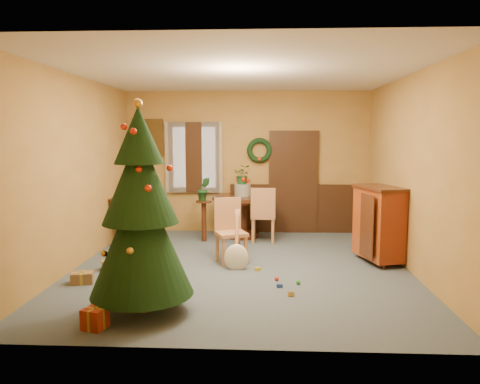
# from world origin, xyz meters

# --- Properties ---
(room_envelope) EXTENTS (5.50, 5.50, 5.50)m
(room_envelope) POSITION_xyz_m (0.21, 2.70, 1.12)
(room_envelope) COLOR #323E49
(room_envelope) RESTS_ON ground
(dining_table) EXTENTS (1.19, 1.19, 0.82)m
(dining_table) POSITION_xyz_m (-0.07, 2.17, 0.57)
(dining_table) COLOR black
(dining_table) RESTS_ON floor
(urn) EXTENTS (0.32, 0.32, 0.23)m
(urn) POSITION_xyz_m (-0.07, 2.17, 0.94)
(urn) COLOR slate
(urn) RESTS_ON dining_table
(centerpiece_plant) EXTENTS (0.34, 0.30, 0.38)m
(centerpiece_plant) POSITION_xyz_m (-0.07, 2.17, 1.24)
(centerpiece_plant) COLOR #1E4C23
(centerpiece_plant) RESTS_ON urn
(chair_near) EXTENTS (0.57, 0.57, 1.02)m
(chair_near) POSITION_xyz_m (-0.19, 0.33, 0.54)
(chair_near) COLOR #A56B42
(chair_near) RESTS_ON floor
(chair_far) EXTENTS (0.47, 0.47, 1.04)m
(chair_far) POSITION_xyz_m (0.33, 1.72, 0.56)
(chair_far) COLOR #A56B42
(chair_far) RESTS_ON floor
(guitar) EXTENTS (0.49, 0.63, 0.85)m
(guitar) POSITION_xyz_m (-0.06, -0.09, 0.43)
(guitar) COLOR beige
(guitar) RESTS_ON floor
(plant_stand) EXTENTS (0.30, 0.30, 0.78)m
(plant_stand) POSITION_xyz_m (-0.79, 1.78, 0.48)
(plant_stand) COLOR black
(plant_stand) RESTS_ON floor
(stand_plant) EXTENTS (0.29, 0.26, 0.45)m
(stand_plant) POSITION_xyz_m (-0.79, 1.78, 1.00)
(stand_plant) COLOR #19471E
(stand_plant) RESTS_ON plant_stand
(christmas_tree) EXTENTS (1.16, 1.16, 2.39)m
(christmas_tree) POSITION_xyz_m (-1.03, -1.85, 1.13)
(christmas_tree) COLOR #382111
(christmas_tree) RESTS_ON floor
(writing_desk) EXTENTS (1.06, 0.82, 0.84)m
(writing_desk) POSITION_xyz_m (-2.11, 1.48, 0.63)
(writing_desk) COLOR black
(writing_desk) RESTS_ON floor
(sideboard) EXTENTS (0.74, 1.04, 1.21)m
(sideboard) POSITION_xyz_m (2.15, 0.43, 0.65)
(sideboard) COLOR #531109
(sideboard) RESTS_ON floor
(gift_a) EXTENTS (0.32, 0.27, 0.15)m
(gift_a) POSITION_xyz_m (-2.11, -0.87, 0.08)
(gift_a) COLOR brown
(gift_a) RESTS_ON floor
(gift_b) EXTENTS (0.27, 0.27, 0.22)m
(gift_b) POSITION_xyz_m (-1.40, -2.34, 0.11)
(gift_b) COLOR #A82F16
(gift_b) RESTS_ON floor
(gift_c) EXTENTS (0.32, 0.27, 0.15)m
(gift_c) POSITION_xyz_m (-1.94, -0.19, 0.07)
(gift_c) COLOR brown
(gift_c) RESTS_ON floor
(gift_d) EXTENTS (0.35, 0.27, 0.12)m
(gift_d) POSITION_xyz_m (-0.82, -1.13, 0.06)
(gift_d) COLOR #A82F16
(gift_d) RESTS_ON floor
(toy_a) EXTENTS (0.09, 0.06, 0.05)m
(toy_a) POSITION_xyz_m (0.56, -0.91, 0.03)
(toy_a) COLOR #2445A0
(toy_a) RESTS_ON floor
(toy_b) EXTENTS (0.06, 0.06, 0.06)m
(toy_b) POSITION_xyz_m (0.81, -0.77, 0.03)
(toy_b) COLOR #288724
(toy_b) RESTS_ON floor
(toy_c) EXTENTS (0.09, 0.09, 0.05)m
(toy_c) POSITION_xyz_m (0.26, -0.15, 0.03)
(toy_c) COLOR gold
(toy_c) RESTS_ON floor
(toy_d) EXTENTS (0.06, 0.06, 0.06)m
(toy_d) POSITION_xyz_m (0.53, -0.63, 0.03)
(toy_d) COLOR red
(toy_d) RESTS_ON floor
(toy_e) EXTENTS (0.09, 0.06, 0.05)m
(toy_e) POSITION_xyz_m (0.69, -1.24, 0.03)
(toy_e) COLOR gold
(toy_e) RESTS_ON floor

